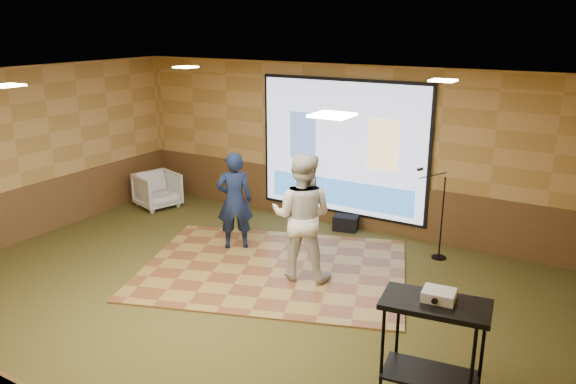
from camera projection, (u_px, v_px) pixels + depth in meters
The scene contains 17 objects.
ground at pixel (234, 299), 7.85m from camera, with size 9.00×9.00×0.00m, color #2B3417.
room_shell at pixel (229, 153), 7.23m from camera, with size 9.04×7.04×3.02m.
wainscot_back at pixel (341, 201), 10.57m from camera, with size 9.00×0.04×0.95m, color #51391B.
wainscot_left at pixel (26, 213), 9.89m from camera, with size 0.04×7.00×0.95m, color #51391B.
projector_screen at pixel (342, 149), 10.25m from camera, with size 3.32×0.06×2.52m.
downlight_nw at pixel (186, 67), 9.53m from camera, with size 0.32×0.32×0.02m, color #FFE5BF.
downlight_ne at pixel (443, 80), 7.39m from camera, with size 0.32×0.32×0.02m, color #FFE5BF.
downlight_sw at pixel (7, 86), 6.81m from camera, with size 0.32×0.32×0.02m, color #FFE5BF.
downlight_se at pixel (332, 115), 4.67m from camera, with size 0.32×0.32×0.02m, color #FFE5BF.
dance_floor at pixel (274, 268), 8.78m from camera, with size 4.02×3.07×0.03m, color olive.
player_left at pixel (235, 201), 9.34m from camera, with size 0.60×0.39×1.65m, color #131D3C.
player_right at pixel (302, 216), 8.19m from camera, with size 0.93×0.73×1.92m, color silver.
av_table at pixel (434, 329), 5.55m from camera, with size 1.05×0.55×1.10m.
projector at pixel (439, 295), 5.49m from camera, with size 0.31×0.26×0.10m, color silver.
mic_stand at pixel (438, 229), 9.08m from camera, with size 0.58×0.24×1.49m.
banquet_chair at pixel (157, 190), 11.62m from camera, with size 0.78×0.80×0.73m, color gray.
duffel_bag at pixel (346, 223), 10.38m from camera, with size 0.44×0.29×0.27m, color black.
Camera 1 is at (4.25, -5.70, 3.72)m, focal length 35.00 mm.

